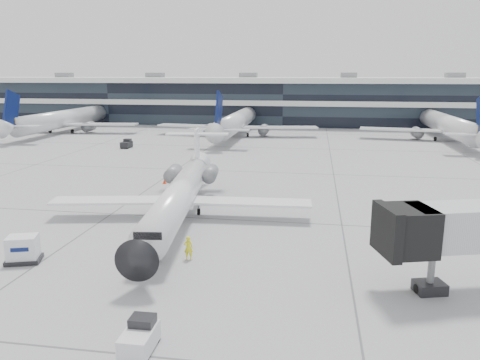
% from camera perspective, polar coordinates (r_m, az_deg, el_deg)
% --- Properties ---
extents(ground, '(220.00, 220.00, 0.00)m').
position_cam_1_polar(ground, '(40.04, -2.17, -4.80)').
color(ground, gray).
rests_on(ground, ground).
extents(terminal, '(170.00, 22.00, 10.00)m').
position_cam_1_polar(terminal, '(119.85, 5.61, 9.36)').
color(terminal, black).
rests_on(terminal, ground).
extents(bg_jet_left, '(32.00, 40.00, 9.60)m').
position_cam_1_polar(bg_jet_left, '(107.00, -20.42, 5.52)').
color(bg_jet_left, silver).
rests_on(bg_jet_left, ground).
extents(bg_jet_center, '(32.00, 40.00, 9.60)m').
position_cam_1_polar(bg_jet_center, '(94.49, -0.39, 5.46)').
color(bg_jet_center, silver).
rests_on(bg_jet_center, ground).
extents(bg_jet_right, '(32.00, 40.00, 9.60)m').
position_cam_1_polar(bg_jet_right, '(96.34, 23.86, 4.51)').
color(bg_jet_right, silver).
rests_on(bg_jet_right, ground).
extents(regional_jet, '(22.27, 27.81, 6.42)m').
position_cam_1_polar(regional_jet, '(40.01, -7.26, -1.65)').
color(regional_jet, white).
rests_on(regional_jet, ground).
extents(ramp_worker, '(0.64, 0.46, 1.63)m').
position_cam_1_polar(ramp_worker, '(31.62, -6.30, -8.21)').
color(ramp_worker, '#FFFC1A').
rests_on(ramp_worker, ground).
extents(baggage_tug, '(1.32, 2.21, 1.40)m').
position_cam_1_polar(baggage_tug, '(22.50, -12.12, -18.21)').
color(baggage_tug, silver).
rests_on(baggage_tug, ground).
extents(cargo_uld, '(2.52, 2.16, 1.75)m').
position_cam_1_polar(cargo_uld, '(34.09, -24.93, -7.68)').
color(cargo_uld, black).
rests_on(cargo_uld, ground).
extents(traffic_cone, '(0.47, 0.47, 0.64)m').
position_cam_1_polar(traffic_cone, '(53.40, -9.20, -0.13)').
color(traffic_cone, red).
rests_on(traffic_cone, ground).
extents(far_tug, '(1.39, 2.32, 1.47)m').
position_cam_1_polar(far_tug, '(80.65, -13.66, 4.29)').
color(far_tug, black).
rests_on(far_tug, ground).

